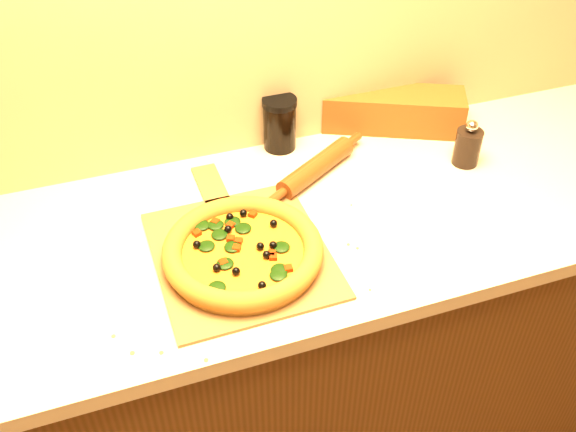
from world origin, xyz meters
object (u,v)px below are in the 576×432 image
object	(u,v)px
pepper_grinder	(468,146)
rolling_pin	(316,167)
pizza	(243,251)
dark_jar	(280,123)
pizza_peel	(239,249)

from	to	relation	value
pepper_grinder	rolling_pin	world-z (taller)	pepper_grinder
pepper_grinder	pizza	bearing A→B (deg)	-165.55
pepper_grinder	dark_jar	size ratio (longest dim) A/B	0.87
pizza_peel	dark_jar	xyz separation A→B (m)	(0.22, 0.36, 0.07)
pizza	dark_jar	bearing A→B (deg)	61.33
pizza_peel	pizza	xyz separation A→B (m)	(0.00, -0.04, 0.03)
pizza	dark_jar	size ratio (longest dim) A/B	2.37
pizza	rolling_pin	distance (m)	0.36
dark_jar	rolling_pin	bearing A→B (deg)	-73.52
pizza_peel	pepper_grinder	distance (m)	0.66
pizza_peel	dark_jar	size ratio (longest dim) A/B	3.80
pizza_peel	pizza	bearing A→B (deg)	-90.21
rolling_pin	dark_jar	xyz separation A→B (m)	(-0.05, 0.15, 0.05)
dark_jar	pizza	bearing A→B (deg)	-118.67
pizza_peel	rolling_pin	xyz separation A→B (m)	(0.26, 0.21, 0.02)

